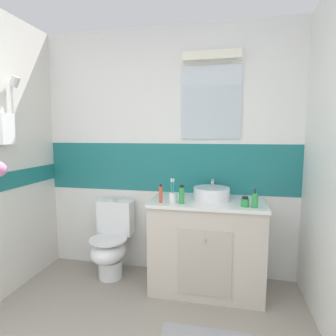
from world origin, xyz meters
TOP-DOWN VIEW (x-y plane):
  - wall_back_tiled at (0.01, 2.45)m, footprint 3.20×0.20m
  - vanity_cabinet at (0.44, 2.12)m, footprint 1.02×0.58m
  - sink_basin at (0.47, 2.15)m, footprint 0.33×0.37m
  - toilet at (-0.53, 2.16)m, footprint 0.37×0.50m
  - toothbrush_cup at (0.14, 1.95)m, footprint 0.07×0.07m
  - soap_dispenser at (0.83, 1.93)m, footprint 0.05×0.05m
  - toothpaste_tube_upright at (0.04, 1.94)m, footprint 0.03×0.03m
  - hair_gel_jar at (0.75, 1.95)m, footprint 0.07×0.07m
  - deodorant_spray_can at (0.23, 1.94)m, footprint 0.05×0.05m

SIDE VIEW (x-z plane):
  - toilet at x=-0.53m, z-range -0.03..0.74m
  - vanity_cabinet at x=0.44m, z-range 0.00..0.85m
  - hair_gel_jar at x=0.75m, z-range 0.85..0.93m
  - toothbrush_cup at x=0.14m, z-range 0.80..1.01m
  - sink_basin at x=0.47m, z-range 0.83..0.99m
  - soap_dispenser at x=0.83m, z-range 0.83..0.99m
  - deodorant_spray_can at x=0.23m, z-range 0.85..1.01m
  - toothpaste_tube_upright at x=0.04m, z-range 0.85..1.01m
  - wall_back_tiled at x=0.01m, z-range 0.01..2.51m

